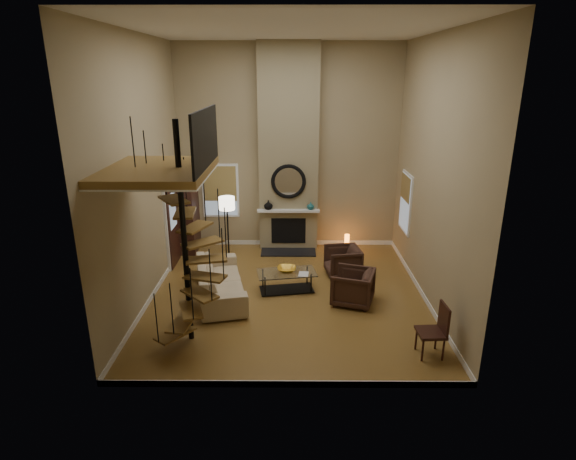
{
  "coord_description": "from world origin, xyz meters",
  "views": [
    {
      "loc": [
        0.06,
        -9.45,
        4.72
      ],
      "look_at": [
        0.0,
        0.4,
        1.4
      ],
      "focal_mm": 29.14,
      "sensor_mm": 36.0,
      "label": 1
    }
  ],
  "objects_px": {
    "hutch": "(189,218)",
    "armchair_near": "(346,262)",
    "floor_lamp": "(227,208)",
    "sofa": "(219,280)",
    "armchair_far": "(356,288)",
    "coffee_table": "(287,279)",
    "accent_lamp": "(347,243)",
    "side_chair": "(436,328)"
  },
  "relations": [
    {
      "from": "armchair_near",
      "to": "floor_lamp",
      "type": "distance_m",
      "value": 3.32
    },
    {
      "from": "hutch",
      "to": "accent_lamp",
      "type": "relative_size",
      "value": 4.36
    },
    {
      "from": "sofa",
      "to": "floor_lamp",
      "type": "relative_size",
      "value": 1.42
    },
    {
      "from": "hutch",
      "to": "floor_lamp",
      "type": "relative_size",
      "value": 1.19
    },
    {
      "from": "sofa",
      "to": "side_chair",
      "type": "height_order",
      "value": "side_chair"
    },
    {
      "from": "coffee_table",
      "to": "accent_lamp",
      "type": "distance_m",
      "value": 2.99
    },
    {
      "from": "accent_lamp",
      "to": "side_chair",
      "type": "bearing_deg",
      "value": -79.2
    },
    {
      "from": "hutch",
      "to": "side_chair",
      "type": "height_order",
      "value": "hutch"
    },
    {
      "from": "hutch",
      "to": "floor_lamp",
      "type": "bearing_deg",
      "value": -31.12
    },
    {
      "from": "coffee_table",
      "to": "accent_lamp",
      "type": "height_order",
      "value": "accent_lamp"
    },
    {
      "from": "coffee_table",
      "to": "armchair_far",
      "type": "bearing_deg",
      "value": -21.63
    },
    {
      "from": "armchair_near",
      "to": "side_chair",
      "type": "relative_size",
      "value": 0.83
    },
    {
      "from": "armchair_far",
      "to": "accent_lamp",
      "type": "xyz_separation_m",
      "value": [
        0.15,
        3.09,
        -0.1
      ]
    },
    {
      "from": "sofa",
      "to": "hutch",
      "type": "bearing_deg",
      "value": 10.96
    },
    {
      "from": "armchair_far",
      "to": "coffee_table",
      "type": "height_order",
      "value": "armchair_far"
    },
    {
      "from": "hutch",
      "to": "side_chair",
      "type": "xyz_separation_m",
      "value": [
        5.33,
        -5.11,
        -0.42
      ]
    },
    {
      "from": "coffee_table",
      "to": "accent_lamp",
      "type": "xyz_separation_m",
      "value": [
        1.65,
        2.49,
        -0.03
      ]
    },
    {
      "from": "armchair_far",
      "to": "side_chair",
      "type": "relative_size",
      "value": 0.87
    },
    {
      "from": "hutch",
      "to": "floor_lamp",
      "type": "height_order",
      "value": "hutch"
    },
    {
      "from": "armchair_near",
      "to": "floor_lamp",
      "type": "xyz_separation_m",
      "value": [
        -2.98,
        0.99,
        1.06
      ]
    },
    {
      "from": "sofa",
      "to": "armchair_far",
      "type": "height_order",
      "value": "sofa"
    },
    {
      "from": "sofa",
      "to": "armchair_far",
      "type": "distance_m",
      "value": 3.0
    },
    {
      "from": "side_chair",
      "to": "sofa",
      "type": "bearing_deg",
      "value": 150.99
    },
    {
      "from": "sofa",
      "to": "armchair_near",
      "type": "height_order",
      "value": "sofa"
    },
    {
      "from": "armchair_far",
      "to": "coffee_table",
      "type": "relative_size",
      "value": 0.61
    },
    {
      "from": "armchair_far",
      "to": "accent_lamp",
      "type": "height_order",
      "value": "armchair_far"
    },
    {
      "from": "armchair_far",
      "to": "floor_lamp",
      "type": "distance_m",
      "value": 4.05
    },
    {
      "from": "hutch",
      "to": "armchair_near",
      "type": "relative_size",
      "value": 2.51
    },
    {
      "from": "floor_lamp",
      "to": "sofa",
      "type": "bearing_deg",
      "value": -88.17
    },
    {
      "from": "sofa",
      "to": "coffee_table",
      "type": "distance_m",
      "value": 1.51
    },
    {
      "from": "hutch",
      "to": "armchair_far",
      "type": "xyz_separation_m",
      "value": [
        4.21,
        -3.15,
        -0.6
      ]
    },
    {
      "from": "armchair_near",
      "to": "armchair_far",
      "type": "distance_m",
      "value": 1.46
    },
    {
      "from": "armchair_near",
      "to": "hutch",
      "type": "bearing_deg",
      "value": -120.68
    },
    {
      "from": "armchair_far",
      "to": "floor_lamp",
      "type": "relative_size",
      "value": 0.5
    },
    {
      "from": "hutch",
      "to": "armchair_far",
      "type": "distance_m",
      "value": 5.3
    },
    {
      "from": "armchair_far",
      "to": "accent_lamp",
      "type": "relative_size",
      "value": 1.82
    },
    {
      "from": "armchair_far",
      "to": "side_chair",
      "type": "height_order",
      "value": "side_chair"
    },
    {
      "from": "hutch",
      "to": "sofa",
      "type": "xyz_separation_m",
      "value": [
        1.23,
        -2.84,
        -0.55
      ]
    },
    {
      "from": "armchair_far",
      "to": "side_chair",
      "type": "bearing_deg",
      "value": 47.48
    },
    {
      "from": "hutch",
      "to": "sofa",
      "type": "relative_size",
      "value": 0.84
    },
    {
      "from": "armchair_near",
      "to": "accent_lamp",
      "type": "xyz_separation_m",
      "value": [
        0.22,
        1.63,
        -0.1
      ]
    },
    {
      "from": "floor_lamp",
      "to": "accent_lamp",
      "type": "distance_m",
      "value": 3.46
    }
  ]
}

